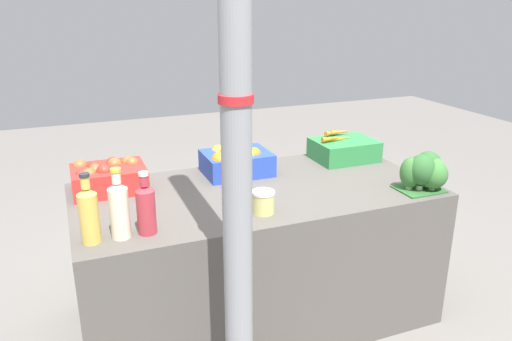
# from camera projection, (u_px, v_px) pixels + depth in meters

# --- Properties ---
(ground_plane) EXTENTS (10.00, 10.00, 0.00)m
(ground_plane) POSITION_uv_depth(u_px,v_px,m) (256.00, 313.00, 2.77)
(ground_plane) COLOR slate
(market_table) EXTENTS (1.80, 0.89, 0.74)m
(market_table) POSITION_uv_depth(u_px,v_px,m) (256.00, 254.00, 2.65)
(market_table) COLOR #56514C
(market_table) RESTS_ON ground_plane
(support_pole) EXTENTS (0.12, 0.12, 2.53)m
(support_pole) POSITION_uv_depth(u_px,v_px,m) (236.00, 124.00, 1.66)
(support_pole) COLOR gray
(support_pole) RESTS_ON ground_plane
(apple_crate) EXTENTS (0.36, 0.28, 0.16)m
(apple_crate) POSITION_uv_depth(u_px,v_px,m) (108.00, 176.00, 2.50)
(apple_crate) COLOR red
(apple_crate) RESTS_ON market_table
(orange_crate) EXTENTS (0.36, 0.28, 0.16)m
(orange_crate) POSITION_uv_depth(u_px,v_px,m) (235.00, 161.00, 2.73)
(orange_crate) COLOR #2847B7
(orange_crate) RESTS_ON market_table
(carrot_crate) EXTENTS (0.36, 0.28, 0.16)m
(carrot_crate) POSITION_uv_depth(u_px,v_px,m) (344.00, 149.00, 2.97)
(carrot_crate) COLOR #2D8442
(carrot_crate) RESTS_ON market_table
(broccoli_pile) EXTENTS (0.23, 0.20, 0.19)m
(broccoli_pile) POSITION_uv_depth(u_px,v_px,m) (426.00, 171.00, 2.49)
(broccoli_pile) COLOR #2D602D
(broccoli_pile) RESTS_ON market_table
(juice_bottle_golden) EXTENTS (0.08, 0.08, 0.29)m
(juice_bottle_golden) POSITION_uv_depth(u_px,v_px,m) (89.00, 214.00, 1.94)
(juice_bottle_golden) COLOR gold
(juice_bottle_golden) RESTS_ON market_table
(juice_bottle_cloudy) EXTENTS (0.08, 0.08, 0.29)m
(juice_bottle_cloudy) POSITION_uv_depth(u_px,v_px,m) (119.00, 209.00, 1.98)
(juice_bottle_cloudy) COLOR beige
(juice_bottle_cloudy) RESTS_ON market_table
(juice_bottle_ruby) EXTENTS (0.08, 0.08, 0.27)m
(juice_bottle_ruby) POSITION_uv_depth(u_px,v_px,m) (146.00, 208.00, 2.02)
(juice_bottle_ruby) COLOR #B2333D
(juice_bottle_ruby) RESTS_ON market_table
(pickle_jar) EXTENTS (0.10, 0.10, 0.10)m
(pickle_jar) POSITION_uv_depth(u_px,v_px,m) (263.00, 202.00, 2.24)
(pickle_jar) COLOR #D1CC75
(pickle_jar) RESTS_ON market_table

